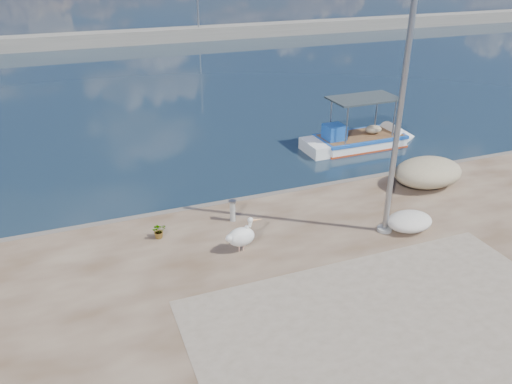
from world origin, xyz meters
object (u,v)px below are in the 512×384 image
(pelican, at_px, (242,236))
(bollard_near, at_px, (233,210))
(lamp_post, at_px, (398,125))
(boat_right, at_px, (359,142))

(pelican, xyz_separation_m, bollard_near, (0.31, 1.72, -0.10))
(pelican, bearing_deg, bollard_near, 77.87)
(lamp_post, bearing_deg, pelican, 173.86)
(boat_right, relative_size, bollard_near, 7.90)
(pelican, xyz_separation_m, lamp_post, (4.35, -0.47, 2.83))
(pelican, height_order, lamp_post, lamp_post)
(lamp_post, relative_size, bollard_near, 10.07)
(lamp_post, bearing_deg, bollard_near, 151.58)
(lamp_post, height_order, bollard_near, lamp_post)
(pelican, bearing_deg, boat_right, 38.96)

